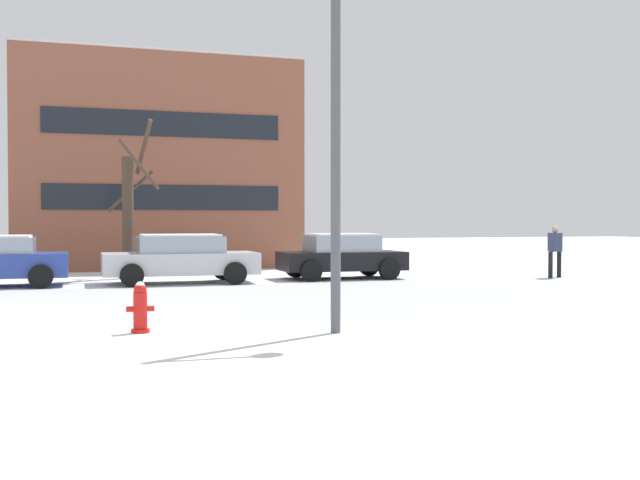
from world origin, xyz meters
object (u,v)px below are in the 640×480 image
at_px(fire_hydrant, 140,307).
at_px(parked_car_silver, 180,258).
at_px(street_lamp, 353,109).
at_px(pedestrian_crossing, 555,248).
at_px(parked_car_black, 341,256).

bearing_deg(fire_hydrant, parked_car_silver, 78.18).
xyz_separation_m(street_lamp, pedestrian_crossing, (10.29, 9.25, -2.64)).
bearing_deg(pedestrian_crossing, street_lamp, -138.03).
distance_m(fire_hydrant, parked_car_black, 12.25).
bearing_deg(fire_hydrant, parked_car_black, 54.87).
bearing_deg(parked_car_black, street_lamp, -108.99).
relative_size(street_lamp, parked_car_silver, 1.35).
relative_size(fire_hydrant, pedestrian_crossing, 0.50).
bearing_deg(fire_hydrant, street_lamp, -17.00).
relative_size(parked_car_silver, parked_car_black, 1.14).
bearing_deg(parked_car_silver, pedestrian_crossing, -7.55).
bearing_deg(street_lamp, parked_car_black, 71.01).
height_order(fire_hydrant, street_lamp, street_lamp).
xyz_separation_m(parked_car_silver, pedestrian_crossing, (11.50, -1.52, 0.22)).
bearing_deg(parked_car_black, parked_car_silver, -177.24).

